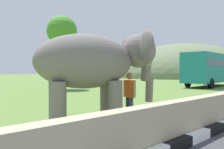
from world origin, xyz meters
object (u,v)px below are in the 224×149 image
Objects in this scene: elephant at (96,63)px; bus_teal at (210,67)px; cow_near at (110,83)px; person_handler at (129,94)px; cow_mid at (208,78)px.

bus_teal is (19.49, 5.02, 0.13)m from elephant.
person_handler is at bearing -125.71° from cow_near.
elephant reaches higher than person_handler.
cow_mid is at bearing 15.76° from elephant.
elephant is at bearing -165.57° from bus_teal.
elephant is at bearing -164.24° from cow_mid.
bus_teal is at bearing -148.18° from cow_mid.
bus_teal is at bearing 14.43° from elephant.
cow_mid is at bearing 17.60° from person_handler.
cow_mid is at bearing 1.81° from cow_near.
elephant is at bearing 162.01° from person_handler.
bus_teal is (18.35, 5.39, 1.16)m from person_handler.
elephant is 1.58m from person_handler.
person_handler is (1.14, -0.37, -1.03)m from elephant.
elephant is 20.13m from bus_teal.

